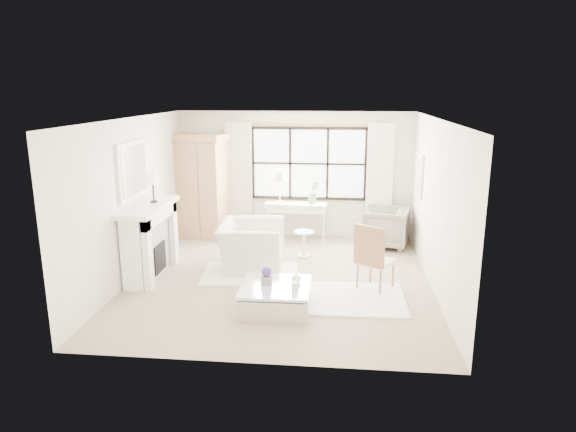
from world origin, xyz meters
name	(u,v)px	position (x,y,z in m)	size (l,w,h in m)	color
floor	(280,280)	(0.00, 0.00, 0.00)	(5.50, 5.50, 0.00)	gray
ceiling	(280,119)	(0.00, 0.00, 2.70)	(5.50, 5.50, 0.00)	white
wall_back	(295,175)	(0.00, 2.75, 1.35)	(5.00, 5.00, 0.00)	silver
wall_front	(251,255)	(0.00, -2.75, 1.35)	(5.00, 5.00, 0.00)	white
wall_left	(133,199)	(-2.50, 0.00, 1.35)	(5.50, 5.50, 0.00)	silver
wall_right	(436,206)	(2.50, 0.00, 1.35)	(5.50, 5.50, 0.00)	silver
window_pane	(309,164)	(0.30, 2.73, 1.60)	(2.40, 0.02, 1.50)	silver
window_frame	(309,164)	(0.30, 2.72, 1.60)	(2.50, 0.04, 1.50)	black
curtain_rod	(309,122)	(0.30, 2.67, 2.47)	(0.04, 0.04, 3.30)	#B5863E
curtain_left	(239,180)	(-1.20, 2.65, 1.24)	(0.55, 0.10, 2.47)	beige
curtain_right	(379,182)	(1.80, 2.65, 1.24)	(0.55, 0.10, 2.47)	white
fireplace	(149,239)	(-2.27, 0.00, 0.65)	(0.58, 1.66, 1.26)	white
mirror_frame	(133,170)	(-2.47, 0.00, 1.84)	(0.05, 1.15, 0.95)	white
mirror_glass	(134,170)	(-2.44, 0.00, 1.84)	(0.02, 1.00, 0.80)	silver
art_frame	(419,176)	(2.47, 1.70, 1.55)	(0.04, 0.62, 0.82)	white
art_canvas	(418,176)	(2.45, 1.70, 1.55)	(0.01, 0.52, 0.72)	#C4B498
mantel_lamp	(153,180)	(-2.20, 0.17, 1.65)	(0.22, 0.22, 0.51)	black
armoire	(202,185)	(-1.96, 2.43, 1.14)	(1.26, 0.95, 2.24)	tan
console_table	(296,221)	(0.06, 2.45, 0.40)	(1.33, 0.55, 0.80)	white
console_lamp	(280,177)	(-0.29, 2.45, 1.36)	(0.28, 0.28, 0.69)	gold
orchid_plant	(314,192)	(0.42, 2.45, 1.04)	(0.27, 0.22, 0.49)	#5E7A51
side_table	(304,240)	(0.31, 1.28, 0.33)	(0.40, 0.40, 0.51)	white
rug_left	(250,274)	(-0.55, 0.20, 0.01)	(1.64, 1.16, 0.03)	white
rug_right	(348,298)	(1.13, -0.73, 0.02)	(1.74, 1.30, 0.03)	white
club_armchair	(251,245)	(-0.59, 0.57, 0.41)	(1.27, 1.11, 0.82)	beige
wingback_chair	(385,227)	(1.92, 2.11, 0.40)	(0.86, 0.89, 0.81)	gray
french_chair	(375,271)	(1.56, -0.27, 0.31)	(0.67, 0.67, 1.08)	#A27044
coffee_table	(276,298)	(0.07, -1.22, 0.18)	(1.01, 1.01, 0.38)	silver
planter_box	(267,280)	(-0.06, -1.17, 0.44)	(0.16, 0.16, 0.12)	slate
planter_flowers	(267,272)	(-0.06, -1.17, 0.57)	(0.15, 0.15, 0.15)	#4E2A69
pillar_candle	(295,286)	(0.37, -1.36, 0.44)	(0.10, 0.10, 0.12)	silver
coffee_vase	(296,277)	(0.36, -1.06, 0.46)	(0.14, 0.14, 0.15)	silver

